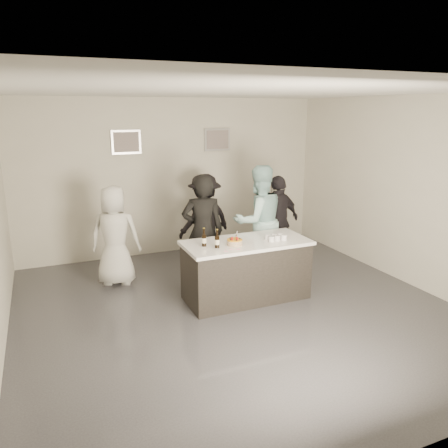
# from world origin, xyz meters

# --- Properties ---
(floor) EXTENTS (6.00, 6.00, 0.00)m
(floor) POSITION_xyz_m (0.00, 0.00, 0.00)
(floor) COLOR #3D3D42
(floor) RESTS_ON ground
(ceiling) EXTENTS (6.00, 6.00, 0.00)m
(ceiling) POSITION_xyz_m (0.00, 0.00, 3.00)
(ceiling) COLOR white
(wall_back) EXTENTS (6.00, 0.04, 3.00)m
(wall_back) POSITION_xyz_m (0.00, 3.00, 1.50)
(wall_back) COLOR beige
(wall_back) RESTS_ON ground
(wall_front) EXTENTS (6.00, 0.04, 3.00)m
(wall_front) POSITION_xyz_m (0.00, -3.00, 1.50)
(wall_front) COLOR beige
(wall_front) RESTS_ON ground
(wall_right) EXTENTS (0.04, 6.00, 3.00)m
(wall_right) POSITION_xyz_m (3.00, 0.00, 1.50)
(wall_right) COLOR beige
(wall_right) RESTS_ON ground
(picture_left) EXTENTS (0.54, 0.04, 0.44)m
(picture_left) POSITION_xyz_m (-0.90, 2.97, 2.20)
(picture_left) COLOR #B2B2B7
(picture_left) RESTS_ON wall_back
(picture_right) EXTENTS (0.54, 0.04, 0.44)m
(picture_right) POSITION_xyz_m (0.90, 2.97, 2.20)
(picture_right) COLOR #B2B2B7
(picture_right) RESTS_ON wall_back
(bar_counter) EXTENTS (1.86, 0.86, 0.90)m
(bar_counter) POSITION_xyz_m (0.29, 0.33, 0.45)
(bar_counter) COLOR white
(bar_counter) RESTS_ON ground
(cake) EXTENTS (0.22, 0.22, 0.07)m
(cake) POSITION_xyz_m (0.05, 0.23, 0.94)
(cake) COLOR orange
(cake) RESTS_ON bar_counter
(beer_bottle_a) EXTENTS (0.07, 0.07, 0.26)m
(beer_bottle_a) POSITION_xyz_m (-0.37, 0.35, 1.03)
(beer_bottle_a) COLOR black
(beer_bottle_a) RESTS_ON bar_counter
(beer_bottle_b) EXTENTS (0.07, 0.07, 0.26)m
(beer_bottle_b) POSITION_xyz_m (-0.23, 0.21, 1.03)
(beer_bottle_b) COLOR black
(beer_bottle_b) RESTS_ON bar_counter
(tumbler_cluster) EXTENTS (0.30, 0.19, 0.08)m
(tumbler_cluster) POSITION_xyz_m (0.72, 0.23, 0.94)
(tumbler_cluster) COLOR orange
(tumbler_cluster) RESTS_ON bar_counter
(candles) EXTENTS (0.24, 0.08, 0.01)m
(candles) POSITION_xyz_m (-0.08, 0.02, 0.90)
(candles) COLOR pink
(candles) RESTS_ON bar_counter
(person_main_black) EXTENTS (0.75, 0.60, 1.81)m
(person_main_black) POSITION_xyz_m (-0.13, 1.05, 0.91)
(person_main_black) COLOR black
(person_main_black) RESTS_ON ground
(person_main_blue) EXTENTS (0.94, 0.74, 1.89)m
(person_main_blue) POSITION_xyz_m (0.93, 1.18, 0.95)
(person_main_blue) COLOR #ACDFE1
(person_main_blue) RESTS_ON ground
(person_guest_left) EXTENTS (0.93, 0.77, 1.63)m
(person_guest_left) POSITION_xyz_m (-1.40, 1.69, 0.81)
(person_guest_left) COLOR silver
(person_guest_left) RESTS_ON ground
(person_guest_right) EXTENTS (1.05, 0.68, 1.67)m
(person_guest_right) POSITION_xyz_m (1.42, 1.37, 0.83)
(person_guest_right) COLOR black
(person_guest_right) RESTS_ON ground
(person_guest_back) EXTENTS (1.19, 0.87, 1.65)m
(person_guest_back) POSITION_xyz_m (0.32, 2.16, 0.82)
(person_guest_back) COLOR black
(person_guest_back) RESTS_ON ground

